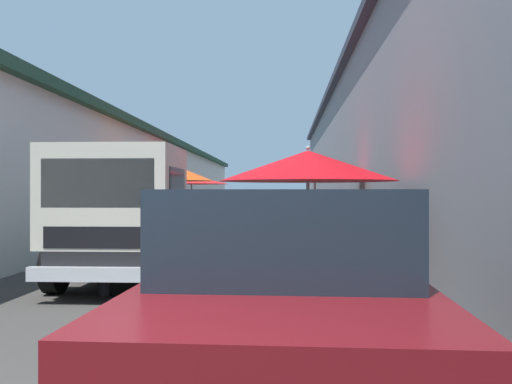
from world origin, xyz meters
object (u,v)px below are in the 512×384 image
hatchback_car (287,289)px  fruit_stall_mid_lane (190,187)px  vendor_in_shade (117,216)px  vendor_by_crates (104,230)px  fruit_stall_far_left (177,184)px  delivery_truck (129,218)px  fruit_stall_near_right (309,174)px  fruit_stall_far_right (314,181)px

hatchback_car → fruit_stall_mid_lane: bearing=12.4°
fruit_stall_mid_lane → vendor_in_shade: (-8.31, 0.10, -0.70)m
vendor_by_crates → vendor_in_shade: bearing=14.7°
fruit_stall_far_left → hatchback_car: size_ratio=0.57×
fruit_stall_far_left → vendor_in_shade: bearing=172.0°
fruit_stall_mid_lane → vendor_in_shade: size_ratio=1.67×
fruit_stall_mid_lane → delivery_truck: (-11.29, -1.03, -0.60)m
fruit_stall_near_right → vendor_in_shade: bearing=57.3°
delivery_truck → hatchback_car: bearing=-150.9°
fruit_stall_far_left → vendor_in_shade: fruit_stall_far_left is taller
fruit_stall_far_right → delivery_truck: fruit_stall_far_right is taller
fruit_stall_far_left → vendor_in_shade: size_ratio=1.39×
fruit_stall_near_right → vendor_by_crates: 3.27m
fruit_stall_far_right → delivery_truck: 6.60m
fruit_stall_far_left → vendor_by_crates: fruit_stall_far_left is taller
hatchback_car → fruit_stall_far_right: bearing=-4.1°
fruit_stall_far_left → fruit_stall_near_right: (-6.23, -3.38, 0.06)m
hatchback_car → vendor_in_shade: (7.31, 3.53, 0.20)m
fruit_stall_far_left → fruit_stall_near_right: fruit_stall_far_left is taller
fruit_stall_near_right → delivery_truck: size_ratio=0.58×
fruit_stall_far_right → fruit_stall_far_left: 3.86m
fruit_stall_mid_lane → hatchback_car: 16.02m
fruit_stall_near_right → hatchback_car: size_ratio=0.72×
fruit_stall_far_right → vendor_in_shade: fruit_stall_far_right is taller
fruit_stall_mid_lane → vendor_in_shade: fruit_stall_mid_lane is taller
vendor_by_crates → vendor_in_shade: (3.73, 0.98, 0.02)m
fruit_stall_near_right → fruit_stall_far_right: bearing=-3.9°
fruit_stall_far_left → fruit_stall_mid_lane: (4.59, 0.43, -0.03)m
vendor_by_crates → delivery_truck: bearing=-11.1°
fruit_stall_far_left → delivery_truck: (-6.70, -0.61, -0.63)m
vendor_by_crates → hatchback_car: bearing=-144.5°
fruit_stall_far_right → delivery_truck: (-5.76, 3.14, -0.69)m
delivery_truck → fruit_stall_near_right: bearing=-80.3°
fruit_stall_near_right → delivery_truck: (-0.47, 2.78, -0.68)m
fruit_stall_near_right → hatchback_car: 4.92m
fruit_stall_far_right → fruit_stall_mid_lane: 6.92m
delivery_truck → vendor_in_shade: size_ratio=3.04×
fruit_stall_far_right → vendor_in_shade: (-2.78, 4.26, -0.80)m
fruit_stall_far_left → fruit_stall_mid_lane: size_ratio=0.83×
fruit_stall_near_right → vendor_in_shade: size_ratio=1.77×
hatchback_car → vendor_by_crates: vendor_by_crates is taller
fruit_stall_far_right → fruit_stall_mid_lane: bearing=37.0°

